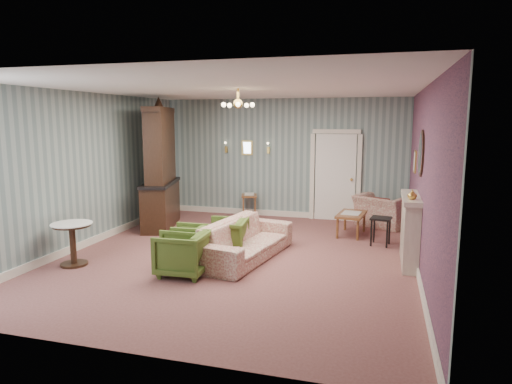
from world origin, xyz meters
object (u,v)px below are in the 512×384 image
(olive_chair_c, at_px, (226,235))
(coffee_table, at_px, (351,224))
(olive_chair_b, at_px, (187,242))
(fireplace, at_px, (410,230))
(pedestal_table, at_px, (73,244))
(sofa_chintz, at_px, (245,233))
(dresser, at_px, (160,165))
(side_table_black, at_px, (380,231))
(wingback_chair, at_px, (383,205))
(olive_chair_a, at_px, (183,251))

(olive_chair_c, xyz_separation_m, coffee_table, (2.04, 2.06, -0.13))
(olive_chair_b, height_order, olive_chair_c, olive_chair_c)
(fireplace, bearing_deg, pedestal_table, -163.24)
(olive_chair_c, distance_m, sofa_chintz, 0.39)
(olive_chair_b, bearing_deg, sofa_chintz, 119.15)
(sofa_chintz, xyz_separation_m, coffee_table, (1.66, 2.14, -0.21))
(olive_chair_c, xyz_separation_m, dresser, (-2.12, 1.64, 1.05))
(olive_chair_c, xyz_separation_m, fireplace, (3.10, 0.39, 0.22))
(sofa_chintz, xyz_separation_m, dresser, (-2.50, 1.72, 0.96))
(sofa_chintz, distance_m, fireplace, 2.77)
(sofa_chintz, bearing_deg, fireplace, -70.65)
(olive_chair_c, height_order, pedestal_table, olive_chair_c)
(side_table_black, bearing_deg, olive_chair_b, -148.17)
(fireplace, bearing_deg, olive_chair_b, -165.44)
(sofa_chintz, distance_m, wingback_chair, 3.89)
(olive_chair_c, height_order, fireplace, fireplace)
(olive_chair_b, relative_size, side_table_black, 1.26)
(olive_chair_b, xyz_separation_m, wingback_chair, (3.18, 3.62, 0.13))
(coffee_table, bearing_deg, olive_chair_c, -134.67)
(olive_chair_a, xyz_separation_m, sofa_chintz, (0.67, 1.07, 0.07))
(olive_chair_b, distance_m, wingback_chair, 4.82)
(sofa_chintz, relative_size, coffee_table, 2.47)
(olive_chair_c, distance_m, pedestal_table, 2.55)
(olive_chair_c, distance_m, side_table_black, 2.98)
(wingback_chair, distance_m, fireplace, 2.71)
(olive_chair_b, relative_size, coffee_table, 0.75)
(coffee_table, distance_m, side_table_black, 0.89)
(olive_chair_a, xyz_separation_m, side_table_black, (2.93, 2.55, -0.10))
(pedestal_table, bearing_deg, olive_chair_c, 28.58)
(sofa_chintz, relative_size, side_table_black, 4.15)
(olive_chair_a, bearing_deg, wingback_chair, 142.90)
(pedestal_table, bearing_deg, olive_chair_b, 21.16)
(wingback_chair, xyz_separation_m, coffee_table, (-0.63, -1.01, -0.24))
(dresser, relative_size, side_table_black, 5.13)
(olive_chair_a, distance_m, olive_chair_b, 0.64)
(olive_chair_b, distance_m, dresser, 2.92)
(olive_chair_c, distance_m, wingback_chair, 4.07)
(dresser, bearing_deg, olive_chair_b, -68.71)
(coffee_table, xyz_separation_m, side_table_black, (0.60, -0.66, 0.04))
(olive_chair_a, bearing_deg, coffee_table, 142.03)
(sofa_chintz, height_order, side_table_black, sofa_chintz)
(olive_chair_b, relative_size, pedestal_table, 0.96)
(olive_chair_c, height_order, sofa_chintz, sofa_chintz)
(olive_chair_a, relative_size, coffee_table, 0.82)
(olive_chair_b, xyz_separation_m, sofa_chintz, (0.88, 0.47, 0.10))
(side_table_black, bearing_deg, fireplace, -65.04)
(wingback_chair, xyz_separation_m, fireplace, (0.43, -2.68, 0.10))
(olive_chair_a, height_order, sofa_chintz, sofa_chintz)
(coffee_table, bearing_deg, side_table_black, -48.03)
(sofa_chintz, height_order, dresser, dresser)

